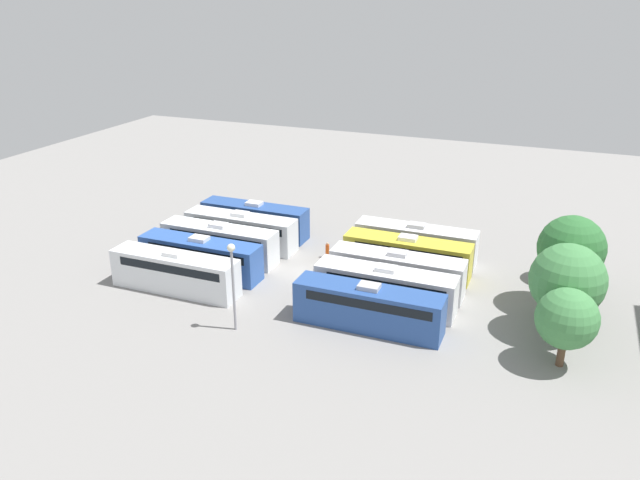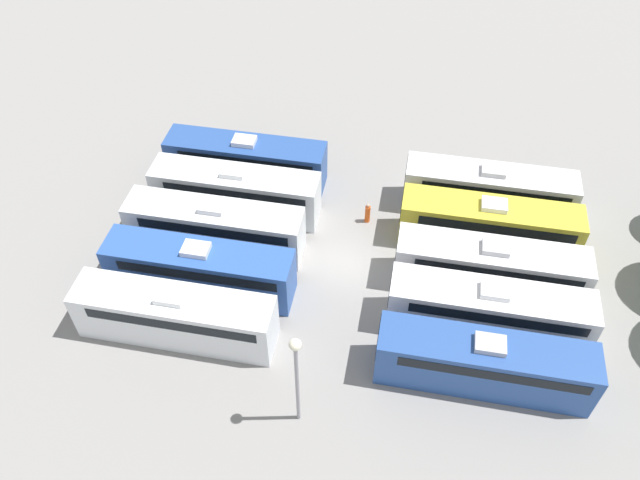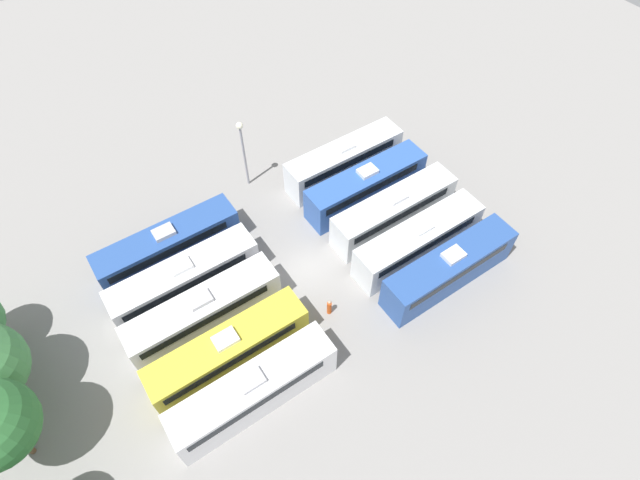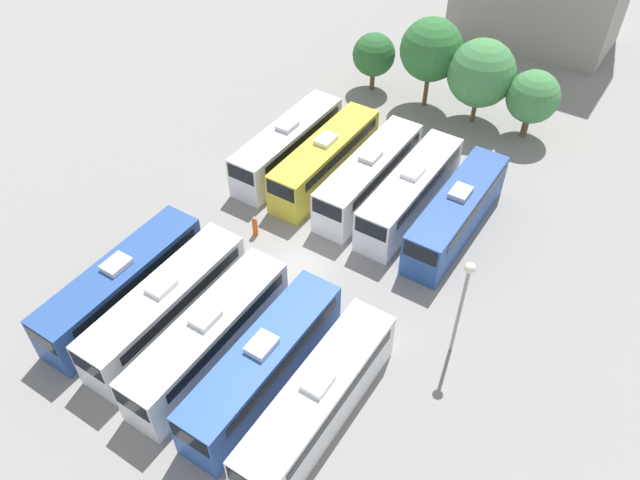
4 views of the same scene
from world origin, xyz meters
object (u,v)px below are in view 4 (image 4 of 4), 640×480
object	(u,v)px
bus_4	(319,400)
tree_2	(481,73)
tree_3	(533,97)
bus_7	(370,174)
bus_3	(264,363)
bus_6	(326,158)
bus_2	(210,336)
bus_9	(457,211)
bus_1	(167,305)
tree_1	(431,50)
bus_8	(411,191)
bus_0	(123,283)
light_pole	(464,293)
bus_5	(288,144)
worker_person	(255,227)
tree_0	(374,55)

from	to	relation	value
bus_4	tree_2	distance (m)	31.45
tree_3	bus_7	bearing A→B (deg)	-117.32
bus_3	bus_6	distance (m)	18.73
bus_2	bus_9	world-z (taller)	same
bus_1	bus_3	bearing A→B (deg)	-1.63
bus_9	tree_1	bearing A→B (deg)	123.12
bus_7	bus_8	bearing A→B (deg)	-1.05
bus_0	bus_3	bearing A→B (deg)	-0.12
bus_9	tree_2	world-z (taller)	tree_2
light_pole	bus_1	bearing A→B (deg)	-153.16
bus_2	tree_3	bearing A→B (deg)	76.90
bus_1	bus_5	size ratio (longest dim) A/B	1.00
bus_6	light_pole	xyz separation A→B (m)	(14.77, -9.61, 3.05)
bus_2	tree_1	distance (m)	31.23
bus_2	tree_2	size ratio (longest dim) A/B	1.58
bus_0	bus_5	xyz separation A→B (m)	(0.03, 17.26, 0.00)
bus_3	bus_6	xyz separation A→B (m)	(-7.15, 17.31, 0.00)
bus_8	tree_3	distance (m)	14.25
bus_0	bus_8	xyz separation A→B (m)	(10.52, 17.29, 0.00)
tree_1	bus_1	bearing A→B (deg)	-93.36
bus_2	bus_7	size ratio (longest dim) A/B	1.00
bus_1	bus_6	bearing A→B (deg)	89.81
bus_2	bus_4	distance (m)	7.29
tree_1	bus_2	bearing A→B (deg)	-86.75
bus_0	tree_3	world-z (taller)	tree_3
bus_4	light_pole	world-z (taller)	light_pole
bus_0	light_pole	xyz separation A→B (m)	(18.20, 7.68, 3.05)
bus_6	tree_2	xyz separation A→B (m)	(6.32, 13.45, 2.68)
worker_person	tree_3	distance (m)	24.66
bus_6	worker_person	xyz separation A→B (m)	(-0.62, -8.04, -1.08)
bus_6	tree_3	size ratio (longest dim) A/B	1.99
bus_8	worker_person	world-z (taller)	bus_8
bus_7	tree_1	xyz separation A→B (m)	(-1.99, 13.44, 3.45)
light_pole	tree_1	bearing A→B (deg)	119.41
bus_9	tree_3	xyz separation A→B (m)	(0.03, 13.91, 1.83)
bus_7	bus_8	size ratio (longest dim) A/B	1.00
bus_2	bus_3	size ratio (longest dim) A/B	1.00
tree_2	bus_3	bearing A→B (deg)	-88.45
light_pole	tree_0	distance (m)	29.48
bus_3	bus_8	size ratio (longest dim) A/B	1.00
bus_3	bus_6	world-z (taller)	same
bus_0	bus_8	bearing A→B (deg)	58.69
bus_5	tree_1	world-z (taller)	tree_1
bus_5	tree_1	size ratio (longest dim) A/B	1.46
tree_1	tree_3	bearing A→B (deg)	0.95
bus_8	tree_1	world-z (taller)	tree_1
tree_0	bus_9	bearing A→B (deg)	-43.80
bus_4	worker_person	bearing A→B (deg)	140.12
bus_3	tree_2	world-z (taller)	tree_2
light_pole	tree_0	xyz separation A→B (m)	(-18.32, 23.04, -1.51)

